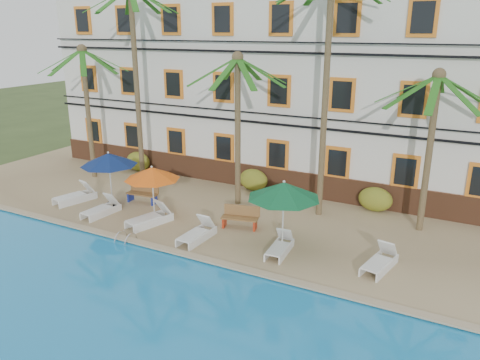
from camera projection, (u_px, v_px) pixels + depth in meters
The scene contains 25 objects.
ground at pixel (171, 244), 18.31m from camera, with size 100.00×100.00×0.00m, color #384C23.
pool_deck at pixel (232, 201), 22.48m from camera, with size 30.00×12.00×0.25m, color tan.
swimming_pool at pixel (15, 344), 12.38m from camera, with size 26.00×12.00×0.20m, color #1B87CD.
pool_coping at pixel (156, 247), 17.46m from camera, with size 30.00×0.35×0.06m, color tan.
hotel_building at pixel (276, 80), 25.05m from camera, with size 25.40×6.44×10.22m.
palm_a at pixel (86, 93), 24.37m from camera, with size 4.45×4.45×7.04m.
palm_b at pixel (135, 63), 22.67m from camera, with size 4.45×4.45×9.87m.
palm_c at pixel (238, 107), 20.47m from camera, with size 4.45×4.45×6.88m.
palm_d at pixel (327, 67), 18.62m from camera, with size 4.45×4.45×10.12m.
palm_e at pixel (432, 127), 17.72m from camera, with size 4.45×4.45×6.43m.
shrub_left at pixel (138, 161), 26.68m from camera, with size 1.50×0.90×1.10m, color #2F5E1A.
shrub_mid at pixel (254, 180), 23.45m from camera, with size 1.50×0.90×1.10m, color #2F5E1A.
shrub_right at pixel (375, 199), 20.79m from camera, with size 1.50×0.90×1.10m, color #2F5E1A.
umbrella_blue at pixel (109, 160), 21.03m from camera, with size 2.54×2.54×2.54m.
umbrella_red at pixel (152, 174), 19.54m from camera, with size 2.35×2.35×2.36m.
umbrella_green at pixel (284, 191), 16.66m from camera, with size 2.68×2.68×2.68m.
lounger_a at pixel (76, 195), 21.99m from camera, with size 1.18×2.07×0.92m.
lounger_b at pixel (102, 209), 20.45m from camera, with size 0.80×1.86×0.86m.
lounger_c at pixel (150, 217), 19.43m from camera, with size 1.26×2.12×0.94m.
lounger_d at pixel (197, 233), 18.01m from camera, with size 0.76×1.90×0.88m.
lounger_e at pixel (280, 246), 16.96m from camera, with size 0.73×1.74×0.80m.
lounger_f at pixel (380, 261), 15.84m from camera, with size 0.99×1.92×0.86m.
bench_left at pixel (143, 193), 21.87m from camera, with size 1.54×0.62×0.93m.
bench_right at pixel (240, 217), 19.09m from camera, with size 1.57×0.81×0.93m.
pool_ladder at pixel (126, 241), 17.99m from camera, with size 0.54×0.74×0.74m.
Camera 1 is at (10.11, -13.48, 8.07)m, focal length 35.00 mm.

